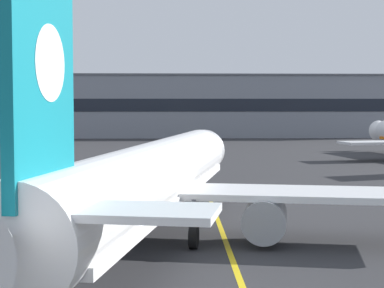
# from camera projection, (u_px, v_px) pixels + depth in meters

# --- Properties ---
(taxiway_centreline) EXTENTS (2.00, 179.99, 0.01)m
(taxiway_centreline) POSITION_uv_depth(u_px,v_px,m) (209.00, 196.00, 52.32)
(taxiway_centreline) COLOR yellow
(taxiway_centreline) RESTS_ON ground
(airliner_foreground) EXTENTS (32.33, 41.25, 11.65)m
(airliner_foreground) POSITION_uv_depth(u_px,v_px,m) (152.00, 179.00, 35.32)
(airliner_foreground) COLOR white
(airliner_foreground) RESTS_ON ground
(safety_cone_by_nose_gear) EXTENTS (0.44, 0.44, 0.55)m
(safety_cone_by_nose_gear) POSITION_uv_depth(u_px,v_px,m) (184.00, 194.00, 51.79)
(safety_cone_by_nose_gear) COLOR orange
(safety_cone_by_nose_gear) RESTS_ON ground
(terminal_building) EXTENTS (113.49, 12.40, 14.22)m
(terminal_building) POSITION_uv_depth(u_px,v_px,m) (156.00, 106.00, 146.31)
(terminal_building) COLOR gray
(terminal_building) RESTS_ON ground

